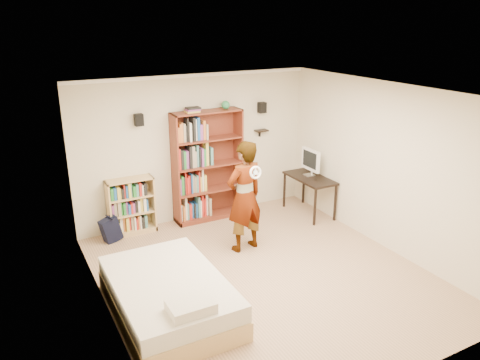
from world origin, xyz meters
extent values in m
cube|color=tan|center=(0.00, 0.00, 0.00)|extent=(4.50, 5.00, 0.01)
cube|color=beige|center=(0.00, 2.50, 1.35)|extent=(4.50, 0.02, 2.70)
cube|color=beige|center=(0.00, -2.50, 1.35)|extent=(4.50, 0.02, 2.70)
cube|color=beige|center=(-2.25, 0.00, 1.35)|extent=(0.02, 5.00, 2.70)
cube|color=beige|center=(2.25, 0.00, 1.35)|extent=(0.02, 5.00, 2.70)
cube|color=white|center=(0.00, 0.00, 2.70)|extent=(4.50, 5.00, 0.02)
cube|color=white|center=(0.00, 2.47, 2.67)|extent=(4.50, 0.06, 0.06)
cube|color=white|center=(0.00, -2.47, 2.67)|extent=(4.50, 0.06, 0.06)
cube|color=white|center=(-2.22, 0.00, 2.67)|extent=(0.06, 5.00, 0.06)
cube|color=white|center=(2.22, 0.00, 2.67)|extent=(0.06, 5.00, 0.06)
cube|color=black|center=(-1.05, 2.40, 2.00)|extent=(0.14, 0.12, 0.20)
cube|color=black|center=(1.35, 2.40, 2.00)|extent=(0.14, 0.12, 0.20)
cube|color=black|center=(1.35, 2.41, 1.55)|extent=(0.25, 0.16, 0.02)
imported|color=black|center=(0.15, 0.89, 0.92)|extent=(0.73, 0.55, 1.84)
torus|color=white|center=(0.15, 0.55, 1.43)|extent=(0.20, 0.08, 0.20)
camera|label=1|loc=(-3.19, -5.21, 3.63)|focal=35.00mm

